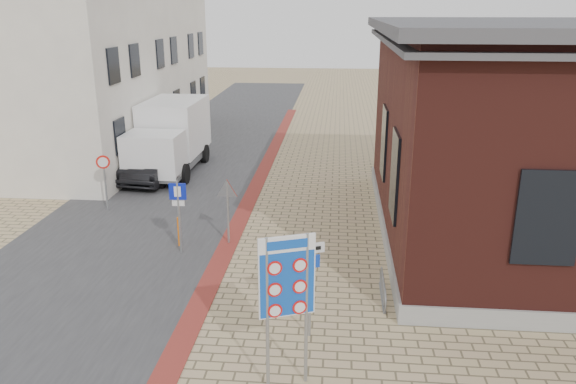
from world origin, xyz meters
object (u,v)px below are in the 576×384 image
at_px(essen_sign, 310,272).
at_px(bollard, 179,232).
at_px(box_truck, 170,136).
at_px(sedan, 159,161).
at_px(parking_sign, 178,205).
at_px(border_sign, 287,279).

xyz_separation_m(essen_sign, bollard, (-4.35, 4.70, -1.13)).
height_order(essen_sign, bollard, essen_sign).
bearing_deg(bollard, box_truck, 107.74).
bearing_deg(box_truck, sedan, -98.98).
xyz_separation_m(sedan, bollard, (2.90, -7.23, -0.31)).
bearing_deg(parking_sign, border_sign, -60.88).
bearing_deg(sedan, parking_sign, -61.53).
distance_m(box_truck, parking_sign, 9.39).
xyz_separation_m(box_truck, border_sign, (6.70, -14.94, 0.71)).
xyz_separation_m(sedan, border_sign, (6.90, -13.73, 1.53)).
distance_m(border_sign, essen_sign, 1.97).
height_order(sedan, box_truck, box_truck).
distance_m(parking_sign, bollard, 1.20).
xyz_separation_m(border_sign, bollard, (-4.00, 6.50, -1.84)).
relative_size(sedan, box_truck, 0.80).
height_order(box_truck, bollard, box_truck).
bearing_deg(box_truck, border_sign, -65.12).
distance_m(sedan, border_sign, 15.45).
relative_size(sedan, essen_sign, 1.97).
bearing_deg(box_truck, parking_sign, -71.35).
height_order(sedan, bollard, sedan).
height_order(border_sign, bollard, border_sign).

